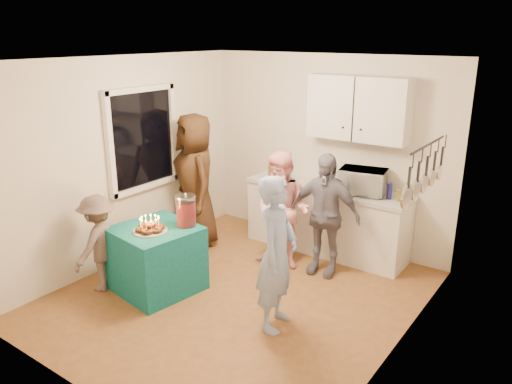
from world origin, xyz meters
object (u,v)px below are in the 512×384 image
Objects in this scene: microwave at (363,181)px; punch_jar at (186,211)px; counter at (326,220)px; party_table at (156,259)px; woman_back_center at (283,211)px; woman_back_right at (324,214)px; child_near_left at (99,243)px; man_birthday at (277,254)px; woman_back_left at (195,180)px.

microwave is 1.68× the size of punch_jar.
party_table is (-1.07, -2.10, -0.05)m from counter.
punch_jar reaches higher than counter.
punch_jar is 0.23× the size of woman_back_center.
child_near_left is at bearing -141.56° from woman_back_right.
microwave is at bearing -13.57° from man_birthday.
woman_back_right is at bearing 48.10° from party_table.
child_near_left is at bearing -145.75° from party_table.
party_table is at bearing 83.19° from man_birthday.
woman_back_left is 1.68m from child_near_left.
child_near_left is (-2.07, -0.53, -0.22)m from man_birthday.
counter is 2.59× the size of party_table.
microwave is 3.27m from child_near_left.
woman_back_left reaches higher than counter.
counter is 1.45× the size of woman_back_right.
punch_jar is (-1.31, -1.84, -0.14)m from microwave.
woman_back_right reaches higher than counter.
woman_back_right is 2.65m from child_near_left.
microwave is 0.38× the size of woman_back_center.
woman_back_right is (-0.21, -0.60, -0.31)m from microwave.
child_near_left is at bearing -135.78° from woman_back_center.
counter is 6.47× the size of punch_jar.
microwave is at bearing 53.57° from party_table.
woman_back_right is (1.88, 0.22, -0.16)m from woman_back_left.
microwave is (0.49, 0.00, 0.64)m from counter.
punch_jar is 1.25m from woman_back_center.
man_birthday reaches higher than counter.
woman_back_center is 0.52m from woman_back_right.
counter is 1.93× the size of child_near_left.
child_near_left is (-1.88, -1.86, -0.19)m from woman_back_right.
counter is 3.86× the size of microwave.
woman_back_center reaches higher than punch_jar.
woman_back_left reaches higher than microwave.
woman_back_center is 0.98× the size of woman_back_right.
woman_back_right is (0.28, -0.60, 0.33)m from counter.
woman_back_left is at bearing -179.70° from woman_back_right.
party_table is at bearing -38.64° from woman_back_left.
punch_jar is at bearing -136.97° from microwave.
party_table is 1.63m from woman_back_center.
child_near_left is at bearing -122.96° from counter.
child_near_left is (-0.53, -0.36, 0.19)m from party_table.
woman_back_center is 2.21m from child_near_left.
microwave is at bearing 127.14° from child_near_left.
woman_back_center is at bearing -169.51° from woman_back_right.
microwave reaches higher than party_table.
man_birthday is at bearing 91.78° from child_near_left.
punch_jar reaches higher than party_table.
counter is 2.07m from punch_jar.
child_near_left is (0.00, -1.65, -0.35)m from woman_back_left.
child_near_left reaches higher than party_table.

